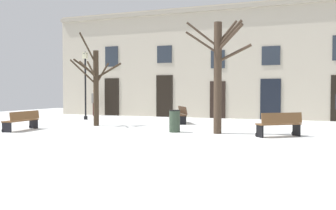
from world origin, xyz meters
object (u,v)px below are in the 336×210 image
Objects in this scene: bench_facing_shops at (22,120)px; bench_back_to_back_right at (180,114)px; litter_bin at (175,121)px; streetlamp at (85,78)px; tree_right_of_center at (95,83)px; bench_far_corner at (279,124)px; tree_left_of_center at (219,71)px; person_crossing_plaza at (95,101)px.

bench_facing_shops is 1.05× the size of bench_back_to_back_right.
litter_bin is 0.47× the size of bench_facing_shops.
bench_facing_shops is (-6.31, -1.70, -0.03)m from litter_bin.
litter_bin is at bearing -32.00° from streetlamp.
bench_far_corner is at bearing -9.09° from tree_right_of_center.
streetlamp is 6.65m from bench_facing_shops.
bench_facing_shops is at bearing -167.41° from tree_left_of_center.
tree_right_of_center is at bearing 164.12° from litter_bin.
litter_bin is 0.51× the size of person_crossing_plaza.
person_crossing_plaza is at bearing -170.48° from bench_facing_shops.
litter_bin is 4.12m from bench_far_corner.
tree_right_of_center is at bearing -80.52° from bench_back_to_back_right.
tree_right_of_center is 0.98× the size of tree_left_of_center.
tree_right_of_center is at bearing -46.92° from bench_far_corner.
bench_far_corner is 10.56m from bench_facing_shops.
person_crossing_plaza is (-1.36, 3.14, -1.44)m from streetlamp.
tree_left_of_center is 5.45m from bench_back_to_back_right.
person_crossing_plaza is (-2.34, 9.40, 0.57)m from bench_facing_shops.
streetlamp is at bearing 130.04° from tree_right_of_center.
tree_left_of_center is at bearing 5.55° from bench_back_to_back_right.
litter_bin is (-1.80, -0.11, -2.00)m from tree_left_of_center.
tree_left_of_center reaches higher than streetlamp.
person_crossing_plaza reaches higher than litter_bin.
bench_facing_shops is (0.98, -6.26, -2.01)m from streetlamp.
streetlamp reaches higher than bench_far_corner.
streetlamp is 2.24× the size of person_crossing_plaza.
bench_facing_shops is 7.75m from bench_back_to_back_right.
person_crossing_plaza is (-4.10, 6.40, -1.05)m from tree_right_of_center.
person_crossing_plaza is (-8.65, 7.70, 0.55)m from litter_bin.
streetlamp is at bearing -175.53° from bench_facing_shops.
tree_left_of_center is (6.35, -1.19, 0.40)m from tree_right_of_center.
tree_left_of_center reaches higher than tree_right_of_center.
streetlamp is 6.37m from bench_back_to_back_right.
streetlamp is 2.10× the size of bench_facing_shops.
litter_bin is at bearing 100.67° from bench_facing_shops.
bench_far_corner is at bearing -4.93° from tree_left_of_center.
bench_back_to_back_right is at bearing -76.19° from bench_far_corner.
litter_bin is 6.54m from bench_facing_shops.
person_crossing_plaza is at bearing -146.99° from bench_back_to_back_right.
person_crossing_plaza is (-7.40, 3.54, 0.54)m from bench_back_to_back_right.
litter_bin reaches higher than bench_facing_shops.
person_crossing_plaza reaches higher than bench_facing_shops.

